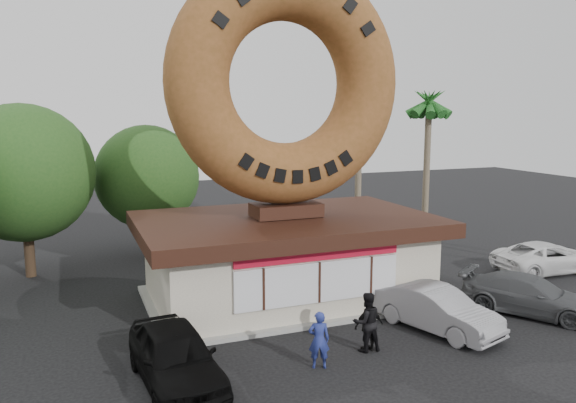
{
  "coord_description": "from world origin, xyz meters",
  "views": [
    {
      "loc": [
        -7.72,
        -13.73,
        7.29
      ],
      "look_at": [
        -0.71,
        4.0,
        4.21
      ],
      "focal_mm": 35.0,
      "sensor_mm": 36.0,
      "label": 1
    }
  ],
  "objects_px": {
    "person_left": "(319,340)",
    "car_black": "(175,356)",
    "donut_shop": "(286,255)",
    "person_center": "(367,322)",
    "car_white": "(547,257)",
    "street_lamp": "(185,164)",
    "car_silver": "(437,309)",
    "car_grey": "(529,295)",
    "person_right": "(369,326)",
    "giant_donut": "(286,83)"
  },
  "relations": [
    {
      "from": "person_left",
      "to": "person_center",
      "type": "height_order",
      "value": "person_center"
    },
    {
      "from": "person_center",
      "to": "car_white",
      "type": "xyz_separation_m",
      "value": [
        11.93,
        4.51,
        -0.24
      ]
    },
    {
      "from": "giant_donut",
      "to": "person_left",
      "type": "xyz_separation_m",
      "value": [
        -1.32,
        -5.95,
        -7.47
      ]
    },
    {
      "from": "street_lamp",
      "to": "car_white",
      "type": "bearing_deg",
      "value": -37.39
    },
    {
      "from": "car_white",
      "to": "street_lamp",
      "type": "bearing_deg",
      "value": 55.0
    },
    {
      "from": "person_right",
      "to": "giant_donut",
      "type": "bearing_deg",
      "value": -83.1
    },
    {
      "from": "car_black",
      "to": "car_grey",
      "type": "distance_m",
      "value": 12.96
    },
    {
      "from": "car_silver",
      "to": "car_grey",
      "type": "xyz_separation_m",
      "value": [
        4.1,
        0.1,
        -0.03
      ]
    },
    {
      "from": "person_right",
      "to": "car_silver",
      "type": "xyz_separation_m",
      "value": [
        2.95,
        0.6,
        -0.08
      ]
    },
    {
      "from": "person_left",
      "to": "car_black",
      "type": "distance_m",
      "value": 4.03
    },
    {
      "from": "street_lamp",
      "to": "person_right",
      "type": "height_order",
      "value": "street_lamp"
    },
    {
      "from": "street_lamp",
      "to": "car_black",
      "type": "relative_size",
      "value": 1.69
    },
    {
      "from": "giant_donut",
      "to": "person_left",
      "type": "height_order",
      "value": "giant_donut"
    },
    {
      "from": "car_black",
      "to": "car_silver",
      "type": "height_order",
      "value": "car_black"
    },
    {
      "from": "donut_shop",
      "to": "street_lamp",
      "type": "bearing_deg",
      "value": 100.5
    },
    {
      "from": "donut_shop",
      "to": "car_silver",
      "type": "distance_m",
      "value": 6.09
    },
    {
      "from": "person_center",
      "to": "car_grey",
      "type": "height_order",
      "value": "person_center"
    },
    {
      "from": "donut_shop",
      "to": "giant_donut",
      "type": "relative_size",
      "value": 1.24
    },
    {
      "from": "person_right",
      "to": "car_grey",
      "type": "bearing_deg",
      "value": -173.51
    },
    {
      "from": "street_lamp",
      "to": "car_black",
      "type": "bearing_deg",
      "value": -102.63
    },
    {
      "from": "car_silver",
      "to": "donut_shop",
      "type": "bearing_deg",
      "value": 108.36
    },
    {
      "from": "car_grey",
      "to": "person_center",
      "type": "bearing_deg",
      "value": 151.69
    },
    {
      "from": "person_left",
      "to": "car_grey",
      "type": "height_order",
      "value": "person_left"
    },
    {
      "from": "street_lamp",
      "to": "car_white",
      "type": "relative_size",
      "value": 1.61
    },
    {
      "from": "car_silver",
      "to": "car_white",
      "type": "distance_m",
      "value": 9.75
    },
    {
      "from": "person_center",
      "to": "person_right",
      "type": "relative_size",
      "value": 1.15
    },
    {
      "from": "street_lamp",
      "to": "person_left",
      "type": "bearing_deg",
      "value": -88.08
    },
    {
      "from": "person_right",
      "to": "person_center",
      "type": "bearing_deg",
      "value": -27.58
    },
    {
      "from": "donut_shop",
      "to": "person_center",
      "type": "relative_size",
      "value": 6.03
    },
    {
      "from": "person_center",
      "to": "person_right",
      "type": "distance_m",
      "value": 0.14
    },
    {
      "from": "person_center",
      "to": "car_grey",
      "type": "bearing_deg",
      "value": -171.84
    },
    {
      "from": "person_center",
      "to": "person_left",
      "type": "bearing_deg",
      "value": 18.53
    },
    {
      "from": "giant_donut",
      "to": "person_right",
      "type": "distance_m",
      "value": 9.31
    },
    {
      "from": "person_left",
      "to": "person_right",
      "type": "height_order",
      "value": "person_left"
    },
    {
      "from": "car_black",
      "to": "car_grey",
      "type": "relative_size",
      "value": 0.99
    },
    {
      "from": "street_lamp",
      "to": "person_left",
      "type": "height_order",
      "value": "street_lamp"
    },
    {
      "from": "car_grey",
      "to": "giant_donut",
      "type": "bearing_deg",
      "value": 114.31
    },
    {
      "from": "person_right",
      "to": "donut_shop",
      "type": "bearing_deg",
      "value": -83.08
    },
    {
      "from": "person_left",
      "to": "car_grey",
      "type": "distance_m",
      "value": 9.02
    },
    {
      "from": "person_center",
      "to": "car_silver",
      "type": "height_order",
      "value": "person_center"
    },
    {
      "from": "car_black",
      "to": "car_silver",
      "type": "xyz_separation_m",
      "value": [
        8.84,
        0.58,
        -0.08
      ]
    },
    {
      "from": "person_right",
      "to": "car_white",
      "type": "bearing_deg",
      "value": -158.2
    },
    {
      "from": "person_left",
      "to": "car_black",
      "type": "bearing_deg",
      "value": 11.65
    },
    {
      "from": "donut_shop",
      "to": "person_left",
      "type": "xyz_separation_m",
      "value": [
        -1.32,
        -5.93,
        -0.92
      ]
    },
    {
      "from": "street_lamp",
      "to": "giant_donut",
      "type": "bearing_deg",
      "value": -79.49
    },
    {
      "from": "giant_donut",
      "to": "car_black",
      "type": "height_order",
      "value": "giant_donut"
    },
    {
      "from": "car_grey",
      "to": "car_white",
      "type": "relative_size",
      "value": 0.96
    },
    {
      "from": "street_lamp",
      "to": "car_white",
      "type": "distance_m",
      "value": 18.39
    },
    {
      "from": "car_grey",
      "to": "car_white",
      "type": "bearing_deg",
      "value": 4.95
    },
    {
      "from": "street_lamp",
      "to": "car_black",
      "type": "xyz_separation_m",
      "value": [
        -3.46,
        -15.45,
        -3.68
      ]
    }
  ]
}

